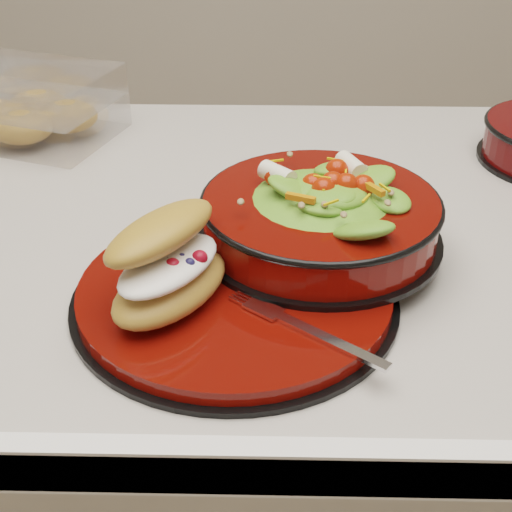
{
  "coord_description": "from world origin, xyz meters",
  "views": [
    {
      "loc": [
        0.03,
        -0.73,
        1.31
      ],
      "look_at": [
        0.01,
        -0.15,
        0.94
      ],
      "focal_mm": 50.0,
      "sensor_mm": 36.0,
      "label": 1
    }
  ],
  "objects_px": {
    "island_counter": "(249,474)",
    "pastry_box": "(29,107)",
    "croissant": "(170,264)",
    "fork": "(309,330)",
    "salad_bowl": "(320,208)",
    "dinner_plate": "(236,293)"
  },
  "relations": [
    {
      "from": "island_counter",
      "to": "pastry_box",
      "type": "distance_m",
      "value": 0.63
    },
    {
      "from": "pastry_box",
      "to": "croissant",
      "type": "bearing_deg",
      "value": -40.9
    },
    {
      "from": "fork",
      "to": "pastry_box",
      "type": "bearing_deg",
      "value": 76.01
    },
    {
      "from": "salad_bowl",
      "to": "island_counter",
      "type": "bearing_deg",
      "value": 132.4
    },
    {
      "from": "island_counter",
      "to": "salad_bowl",
      "type": "xyz_separation_m",
      "value": [
        0.08,
        -0.09,
        0.5
      ]
    },
    {
      "from": "croissant",
      "to": "salad_bowl",
      "type": "bearing_deg",
      "value": -20.38
    },
    {
      "from": "croissant",
      "to": "pastry_box",
      "type": "bearing_deg",
      "value": 61.99
    },
    {
      "from": "island_counter",
      "to": "pastry_box",
      "type": "relative_size",
      "value": 4.49
    },
    {
      "from": "island_counter",
      "to": "dinner_plate",
      "type": "relative_size",
      "value": 3.91
    },
    {
      "from": "island_counter",
      "to": "pastry_box",
      "type": "xyz_separation_m",
      "value": [
        -0.32,
        0.24,
        0.49
      ]
    },
    {
      "from": "dinner_plate",
      "to": "croissant",
      "type": "relative_size",
      "value": 1.87
    },
    {
      "from": "pastry_box",
      "to": "fork",
      "type": "bearing_deg",
      "value": -33.1
    },
    {
      "from": "island_counter",
      "to": "salad_bowl",
      "type": "bearing_deg",
      "value": -47.6
    },
    {
      "from": "fork",
      "to": "croissant",
      "type": "bearing_deg",
      "value": 107.45
    },
    {
      "from": "salad_bowl",
      "to": "dinner_plate",
      "type": "bearing_deg",
      "value": -134.38
    },
    {
      "from": "croissant",
      "to": "pastry_box",
      "type": "distance_m",
      "value": 0.51
    },
    {
      "from": "dinner_plate",
      "to": "fork",
      "type": "relative_size",
      "value": 2.51
    },
    {
      "from": "dinner_plate",
      "to": "salad_bowl",
      "type": "xyz_separation_m",
      "value": [
        0.08,
        0.09,
        0.05
      ]
    },
    {
      "from": "dinner_plate",
      "to": "croissant",
      "type": "xyz_separation_m",
      "value": [
        -0.06,
        -0.03,
        0.05
      ]
    },
    {
      "from": "island_counter",
      "to": "dinner_plate",
      "type": "height_order",
      "value": "dinner_plate"
    },
    {
      "from": "croissant",
      "to": "dinner_plate",
      "type": "bearing_deg",
      "value": -34.57
    },
    {
      "from": "salad_bowl",
      "to": "croissant",
      "type": "bearing_deg",
      "value": -141.72
    }
  ]
}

